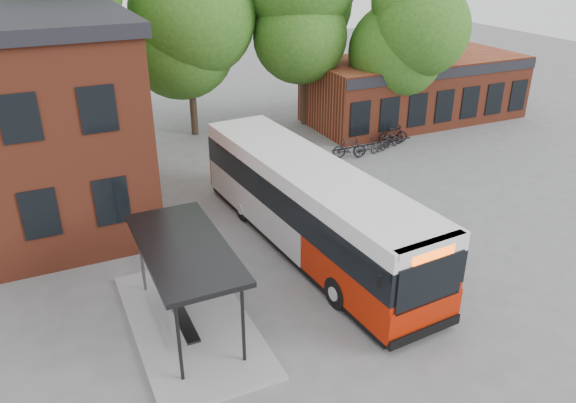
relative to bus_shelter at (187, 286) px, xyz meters
name	(u,v)px	position (x,y,z in m)	size (l,w,h in m)	color
ground	(305,275)	(4.50, 1.00, -1.45)	(100.00, 100.00, 0.00)	#5C5C5E
shop_row	(415,89)	(19.50, 15.00, 0.55)	(14.00, 6.20, 4.00)	maroon
bus_shelter	(187,286)	(0.00, 0.00, 0.00)	(3.60, 7.00, 2.90)	black
bike_rail	(372,147)	(13.78, 11.00, -1.26)	(5.20, 0.10, 0.38)	black
tree_0	(60,55)	(-1.50, 17.00, 4.05)	(7.92, 7.92, 11.00)	#275316
tree_1	(189,47)	(5.50, 18.00, 3.75)	(7.92, 7.92, 10.40)	#275316
tree_2	(306,36)	(12.50, 17.00, 4.05)	(7.92, 7.92, 11.00)	#275316
tree_3	(412,55)	(17.50, 13.00, 3.19)	(7.04, 7.04, 9.28)	#275316
city_bus	(309,207)	(5.57, 2.80, 0.25)	(2.85, 13.38, 3.40)	#A01802
bicycle_1	(349,148)	(11.96, 10.47, -0.89)	(0.52, 1.85, 1.11)	black
bicycle_2	(367,148)	(13.00, 10.31, -0.98)	(0.62, 1.77, 0.93)	black
bicycle_4	(390,141)	(14.80, 10.79, -1.00)	(0.60, 1.72, 0.90)	black
bicycle_5	(384,143)	(14.36, 10.65, -0.99)	(0.43, 1.52, 0.91)	black
bicycle_6	(393,139)	(15.24, 11.10, -1.04)	(0.55, 1.57, 0.83)	black
bicycle_7	(393,134)	(15.51, 11.48, -0.91)	(0.51, 1.79, 1.07)	black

